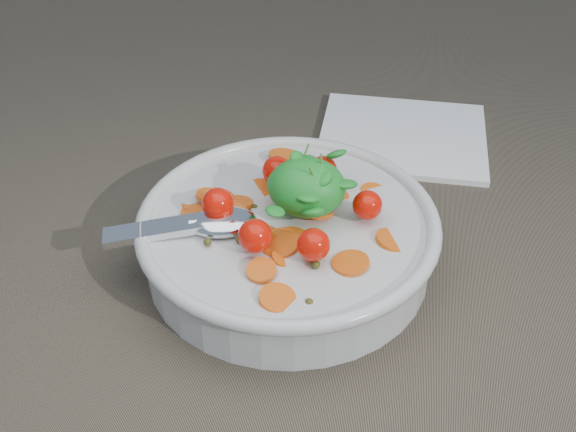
# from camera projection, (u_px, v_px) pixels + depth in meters

# --- Properties ---
(ground) EXTENTS (6.00, 6.00, 0.00)m
(ground) POSITION_uv_depth(u_px,v_px,m) (299.00, 248.00, 0.65)
(ground) COLOR #675C4A
(ground) RESTS_ON ground
(bowl) EXTENTS (0.28, 0.26, 0.11)m
(bowl) POSITION_uv_depth(u_px,v_px,m) (288.00, 236.00, 0.61)
(bowl) COLOR silver
(bowl) RESTS_ON ground
(napkin) EXTENTS (0.18, 0.16, 0.01)m
(napkin) POSITION_uv_depth(u_px,v_px,m) (403.00, 136.00, 0.79)
(napkin) COLOR white
(napkin) RESTS_ON ground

